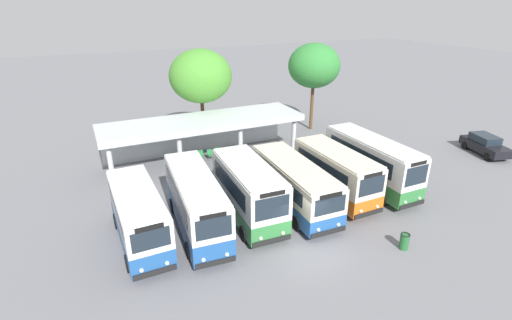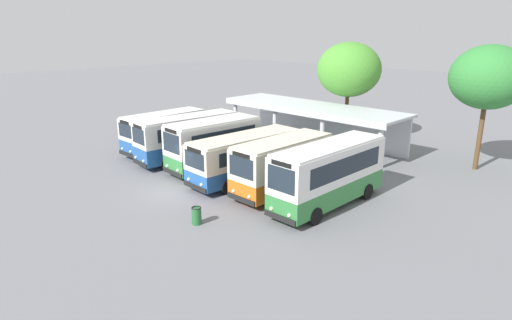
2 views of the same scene
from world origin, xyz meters
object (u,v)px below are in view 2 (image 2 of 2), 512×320
city_bus_second_in_row (188,136)px  city_bus_fifth_blue (283,164)px  waiting_chair_fifth_seat (311,141)px  city_bus_fourth_amber (246,155)px  city_bus_far_end_green (329,173)px  waiting_chair_middle_seat (298,137)px  city_bus_nearest_orange (165,131)px  waiting_chair_second_from_end (292,136)px  waiting_chair_end_by_column (285,135)px  litter_bin_apron (197,215)px  city_bus_middle_cream (214,143)px  waiting_chair_fourth_seat (305,139)px  waiting_chair_far_end_seat (319,142)px

city_bus_second_in_row → city_bus_fifth_blue: (9.39, -0.10, -0.05)m
city_bus_fifth_blue → waiting_chair_fifth_seat: bearing=119.3°
city_bus_fourth_amber → city_bus_second_in_row: bearing=179.0°
city_bus_fourth_amber → city_bus_far_end_green: bearing=2.2°
city_bus_fourth_amber → waiting_chair_middle_seat: 10.42m
city_bus_nearest_orange → waiting_chair_second_from_end: bearing=62.8°
waiting_chair_end_by_column → litter_bin_apron: litter_bin_apron is taller
city_bus_fourth_amber → litter_bin_apron: size_ratio=9.03×
city_bus_middle_cream → litter_bin_apron: city_bus_middle_cream is taller
waiting_chair_end_by_column → waiting_chair_fourth_seat: 2.19m
waiting_chair_fourth_seat → waiting_chair_far_end_seat: size_ratio=1.00×
waiting_chair_end_by_column → waiting_chair_middle_seat: size_ratio=1.00×
city_bus_fourth_amber → litter_bin_apron: 7.11m
waiting_chair_end_by_column → waiting_chair_middle_seat: bearing=-1.6°
city_bus_nearest_orange → waiting_chair_far_end_seat: (7.86, 9.60, -1.22)m
city_bus_middle_cream → waiting_chair_fourth_seat: 9.91m
city_bus_fifth_blue → waiting_chair_second_from_end: city_bus_fifth_blue is taller
city_bus_fourth_amber → waiting_chair_end_by_column: (-5.19, 9.70, -1.14)m
waiting_chair_fifth_seat → waiting_chair_far_end_seat: (0.73, 0.11, 0.00)m
waiting_chair_fifth_seat → city_bus_middle_cream: bearing=-95.1°
city_bus_second_in_row → city_bus_fifth_blue: bearing=-0.6°
city_bus_fifth_blue → waiting_chair_fifth_seat: size_ratio=8.02×
city_bus_second_in_row → waiting_chair_middle_seat: city_bus_second_in_row is taller
city_bus_nearest_orange → city_bus_fourth_amber: size_ratio=0.85×
city_bus_second_in_row → city_bus_fifth_blue: 9.39m
city_bus_middle_cream → waiting_chair_middle_seat: (-0.59, 9.73, -1.40)m
city_bus_fourth_amber → waiting_chair_second_from_end: 10.76m
city_bus_fourth_amber → city_bus_far_end_green: 6.27m
city_bus_far_end_green → waiting_chair_end_by_column: 14.92m
city_bus_second_in_row → waiting_chair_fourth_seat: (3.27, 9.64, -1.32)m
city_bus_nearest_orange → city_bus_second_in_row: size_ratio=0.86×
city_bus_fourth_amber → city_bus_fifth_blue: bearing=0.2°
waiting_chair_middle_seat → waiting_chair_far_end_seat: bearing=1.4°
city_bus_middle_cream → city_bus_far_end_green: (9.39, 0.30, 0.00)m
waiting_chair_far_end_seat → city_bus_second_in_row: bearing=-116.2°
city_bus_nearest_orange → city_bus_fourth_amber: 9.39m
waiting_chair_fourth_seat → waiting_chair_fifth_seat: 0.74m
city_bus_second_in_row → city_bus_far_end_green: (12.52, 0.13, 0.08)m
waiting_chair_middle_seat → waiting_chair_fifth_seat: 1.46m
city_bus_far_end_green → waiting_chair_middle_seat: 13.80m
city_bus_far_end_green → waiting_chair_fifth_seat: city_bus_far_end_green is taller
city_bus_middle_cream → waiting_chair_second_from_end: size_ratio=7.95×
city_bus_second_in_row → waiting_chair_fourth_seat: city_bus_second_in_row is taller
city_bus_middle_cream → waiting_chair_second_from_end: bearing=97.7°
city_bus_far_end_green → waiting_chair_far_end_seat: bearing=129.4°
city_bus_far_end_green → litter_bin_apron: city_bus_far_end_green is taller
city_bus_nearest_orange → city_bus_fifth_blue: bearing=-0.5°
waiting_chair_fifth_seat → litter_bin_apron: litter_bin_apron is taller
city_bus_second_in_row → city_bus_far_end_green: size_ratio=1.02×
city_bus_fourth_amber → waiting_chair_far_end_seat: (-1.53, 9.72, -1.14)m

